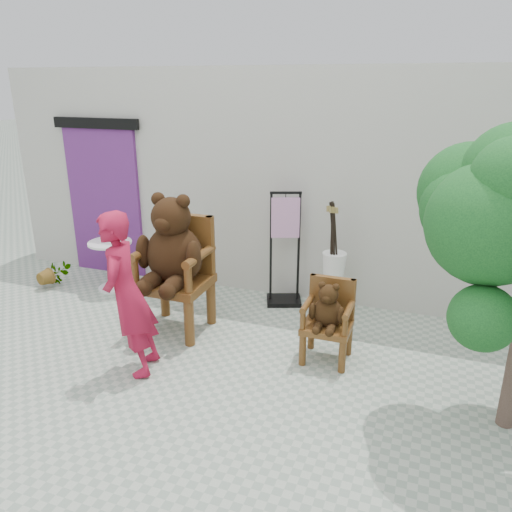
# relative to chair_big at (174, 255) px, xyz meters

# --- Properties ---
(ground_plane) EXTENTS (60.00, 60.00, 0.00)m
(ground_plane) POSITION_rel_chair_big_xyz_m (1.10, -1.21, -0.94)
(ground_plane) COLOR #9CA594
(ground_plane) RESTS_ON ground
(back_wall) EXTENTS (9.00, 1.00, 3.00)m
(back_wall) POSITION_rel_chair_big_xyz_m (1.10, 1.89, 0.56)
(back_wall) COLOR #BBB9AF
(back_wall) RESTS_ON ground
(doorway) EXTENTS (1.40, 0.11, 2.33)m
(doorway) POSITION_rel_chair_big_xyz_m (-1.90, 1.36, 0.23)
(doorway) COLOR #5F246E
(doorway) RESTS_ON ground
(chair_big) EXTENTS (0.79, 0.87, 1.65)m
(chair_big) POSITION_rel_chair_big_xyz_m (0.00, 0.00, 0.00)
(chair_big) COLOR #4D2C10
(chair_big) RESTS_ON ground
(chair_small) EXTENTS (0.50, 0.48, 0.88)m
(chair_small) POSITION_rel_chair_big_xyz_m (1.83, -0.07, -0.41)
(chair_small) COLOR #4D2C10
(chair_small) RESTS_ON ground
(person) EXTENTS (0.56, 0.70, 1.67)m
(person) POSITION_rel_chair_big_xyz_m (0.01, -0.97, -0.10)
(person) COLOR #A31433
(person) RESTS_ON ground
(cafe_table) EXTENTS (0.60, 0.60, 0.70)m
(cafe_table) POSITION_rel_chair_big_xyz_m (-1.44, 0.77, -0.49)
(cafe_table) COLOR white
(cafe_table) RESTS_ON ground
(display_stand) EXTENTS (0.54, 0.48, 1.51)m
(display_stand) POSITION_rel_chair_big_xyz_m (0.99, 1.13, -0.35)
(display_stand) COLOR black
(display_stand) RESTS_ON ground
(stool_bucket) EXTENTS (0.32, 0.32, 1.45)m
(stool_bucket) POSITION_rel_chair_big_xyz_m (1.65, 1.03, -0.29)
(stool_bucket) COLOR white
(stool_bucket) RESTS_ON ground
(potted_plant) EXTENTS (0.45, 0.41, 0.42)m
(potted_plant) POSITION_rel_chair_big_xyz_m (-2.30, 0.54, -0.73)
(potted_plant) COLOR #103B18
(potted_plant) RESTS_ON ground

